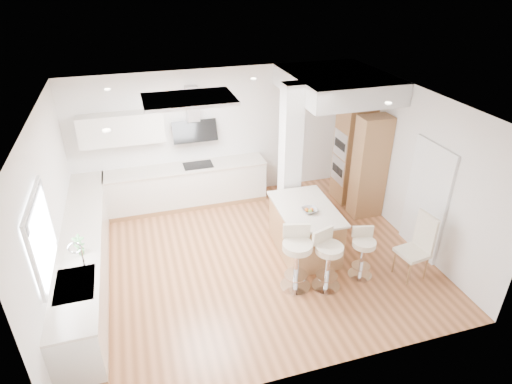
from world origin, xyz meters
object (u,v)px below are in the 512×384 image
object	(u,v)px
bar_stool_a	(297,255)
dining_chair	(419,244)
peninsula	(305,229)
bar_stool_c	(363,251)
bar_stool_b	(327,257)

from	to	relation	value
bar_stool_a	dining_chair	distance (m)	2.03
peninsula	bar_stool_c	distance (m)	1.12
bar_stool_b	dining_chair	bearing A→B (deg)	-23.84
peninsula	bar_stool_c	bearing A→B (deg)	-53.78
dining_chair	bar_stool_b	bearing A→B (deg)	167.04
bar_stool_b	dining_chair	xyz separation A→B (m)	(1.55, -0.14, 0.04)
bar_stool_a	dining_chair	bearing A→B (deg)	6.43
bar_stool_a	bar_stool_b	distance (m)	0.48
peninsula	bar_stool_b	bearing A→B (deg)	-90.72
bar_stool_a	bar_stool_c	size ratio (longest dim) A/B	1.23
bar_stool_a	bar_stool_c	xyz separation A→B (m)	(1.14, -0.05, -0.11)
bar_stool_b	dining_chair	distance (m)	1.55
bar_stool_c	peninsula	bearing A→B (deg)	138.36
bar_stool_a	bar_stool_b	xyz separation A→B (m)	(0.46, -0.14, -0.04)
peninsula	bar_stool_a	size ratio (longest dim) A/B	1.38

